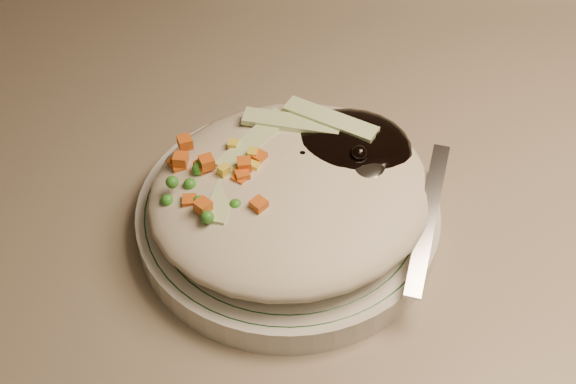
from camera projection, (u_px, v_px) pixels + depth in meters
name	position (u px, v px, depth m)	size (l,w,h in m)	color
desk	(265.00, 232.00, 0.83)	(1.40, 0.70, 0.74)	#7D6E5B
plate	(288.00, 217.00, 0.56)	(0.21, 0.21, 0.02)	silver
plate_rim	(288.00, 208.00, 0.55)	(0.20, 0.20, 0.00)	#144723
meal	(294.00, 185.00, 0.54)	(0.21, 0.19, 0.05)	beige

